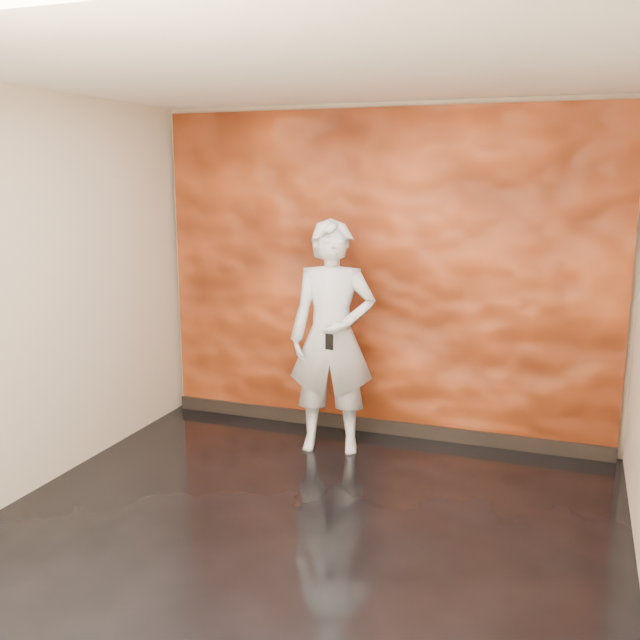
# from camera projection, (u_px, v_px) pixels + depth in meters

# --- Properties ---
(room) EXTENTS (4.02, 4.02, 2.81)m
(room) POSITION_uv_depth(u_px,v_px,m) (294.00, 316.00, 4.21)
(room) COLOR black
(room) RESTS_ON ground
(feature_wall) EXTENTS (3.90, 0.06, 2.75)m
(feature_wall) POSITION_uv_depth(u_px,v_px,m) (381.00, 276.00, 6.02)
(feature_wall) COLOR #D25120
(feature_wall) RESTS_ON ground
(baseboard) EXTENTS (3.90, 0.04, 0.12)m
(baseboard) POSITION_uv_depth(u_px,v_px,m) (377.00, 426.00, 6.25)
(baseboard) COLOR black
(baseboard) RESTS_ON ground
(man) EXTENTS (0.77, 0.59, 1.88)m
(man) POSITION_uv_depth(u_px,v_px,m) (332.00, 337.00, 5.71)
(man) COLOR #ACB0BE
(man) RESTS_ON ground
(phone) EXTENTS (0.07, 0.03, 0.12)m
(phone) POSITION_uv_depth(u_px,v_px,m) (329.00, 342.00, 5.41)
(phone) COLOR black
(phone) RESTS_ON man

